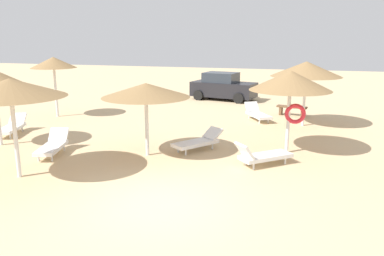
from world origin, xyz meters
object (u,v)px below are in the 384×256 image
object	(u,v)px
parasol_0	(10,88)
lounger_2	(199,141)
parasol_2	(146,90)
lounger_3	(262,156)
parasol_1	(306,69)
lounger_4	(12,127)
lounger_1	(257,114)
parasol_6	(53,63)
parked_car	(223,87)
lounger_0	(53,145)
bench_0	(292,109)
parasol_3	(291,81)

from	to	relation	value
parasol_0	lounger_2	distance (m)	6.30
parasol_2	lounger_3	size ratio (longest dim) A/B	1.62
parasol_1	lounger_4	distance (m)	12.76
parasol_0	lounger_1	distance (m)	11.42
parasol_2	lounger_2	distance (m)	2.66
parasol_6	parked_car	world-z (taller)	parasol_6
parasol_6	parasol_1	bearing A→B (deg)	6.01
lounger_3	lounger_4	xyz separation A→B (m)	(-10.36, 1.16, -0.01)
lounger_2	parasol_1	bearing A→B (deg)	54.61
lounger_0	lounger_1	size ratio (longest dim) A/B	1.03
lounger_3	parked_car	world-z (taller)	parked_car
parasol_0	lounger_4	bearing A→B (deg)	132.23
parasol_1	lounger_4	xyz separation A→B (m)	(-11.56, -4.92, -2.23)
lounger_3	parked_car	size ratio (longest dim) A/B	0.42
parked_car	lounger_4	bearing A→B (deg)	-120.81
lounger_3	bench_0	distance (m)	8.31
lounger_0	parked_car	bearing A→B (deg)	75.87
parasol_0	lounger_1	bearing A→B (deg)	59.27
parasol_1	lounger_3	xyz separation A→B (m)	(-1.20, -6.09, -2.22)
parasol_2	parasol_6	distance (m)	8.39
lounger_1	bench_0	distance (m)	2.23
lounger_1	lounger_4	distance (m)	10.94
lounger_1	bench_0	size ratio (longest dim) A/B	1.24
lounger_0	lounger_3	world-z (taller)	lounger_3
lounger_4	parked_car	size ratio (longest dim) A/B	0.47
parasol_1	lounger_4	size ratio (longest dim) A/B	1.56
parasol_0	bench_0	xyz separation A→B (m)	(7.28, 11.22, -2.23)
parasol_0	lounger_2	xyz separation A→B (m)	(4.29, 4.02, -2.26)
parasol_3	lounger_2	size ratio (longest dim) A/B	1.50
parasol_1	parasol_6	bearing A→B (deg)	-173.99
lounger_0	lounger_2	xyz separation A→B (m)	(4.67, 1.88, -0.00)
parasol_2	bench_0	size ratio (longest dim) A/B	1.89
lounger_0	lounger_3	xyz separation A→B (m)	(7.02, 0.79, 0.01)
parasol_6	lounger_1	distance (m)	10.26
parasol_0	lounger_3	bearing A→B (deg)	23.85
parasol_1	parked_car	bearing A→B (deg)	128.62
lounger_4	bench_0	size ratio (longest dim) A/B	1.28
parasol_6	parked_car	xyz separation A→B (m)	(6.99, 7.44, -1.86)
parasol_6	lounger_3	size ratio (longest dim) A/B	1.65
parasol_3	parasol_6	bearing A→B (deg)	164.36
lounger_1	lounger_4	xyz separation A→B (m)	(-9.44, -5.53, -0.00)
lounger_2	parked_car	world-z (taller)	parked_car
lounger_1	lounger_3	world-z (taller)	lounger_3
parked_car	parasol_6	bearing A→B (deg)	-133.23
parasol_0	lounger_2	bearing A→B (deg)	43.15
parasol_0	lounger_0	world-z (taller)	parasol_0
lounger_0	lounger_4	distance (m)	3.87
parasol_0	parasol_2	distance (m)	4.07
lounger_4	parasol_0	bearing A→B (deg)	-47.77
parasol_6	bench_0	bearing A→B (deg)	16.88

